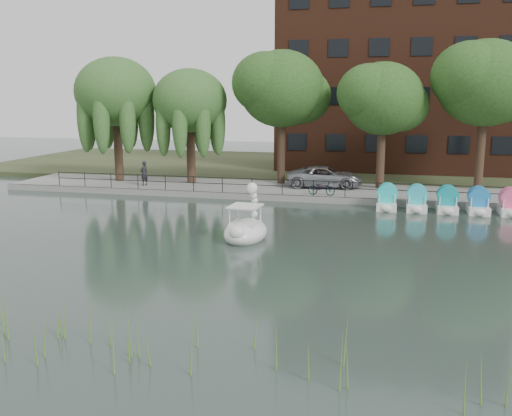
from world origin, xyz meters
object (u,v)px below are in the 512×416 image
at_px(minivan, 325,175).
at_px(bicycle, 322,187).
at_px(pedestrian, 144,171).
at_px(swan_boat, 246,227).

bearing_deg(minivan, bicycle, 178.41).
relative_size(pedestrian, swan_boat, 0.62).
height_order(minivan, swan_boat, swan_boat).
xyz_separation_m(minivan, bicycle, (0.18, -3.19, -0.33)).
distance_m(minivan, pedestrian, 12.67).
bearing_deg(minivan, swan_boat, 166.81).
relative_size(bicycle, swan_boat, 0.54).
bearing_deg(bicycle, swan_boat, 176.00).
bearing_deg(swan_boat, minivan, 85.52).
bearing_deg(pedestrian, minivan, 121.02).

